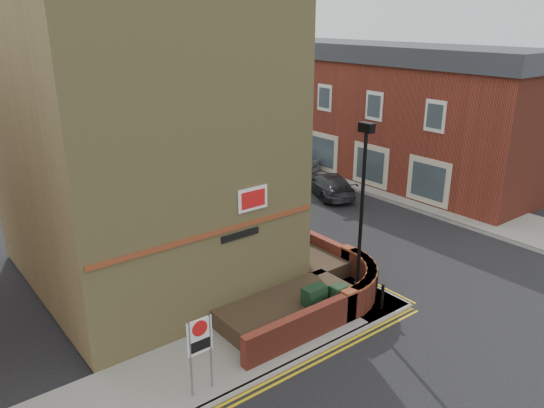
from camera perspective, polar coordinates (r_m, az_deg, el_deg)
The scene contains 27 objects.
ground at distance 17.32m, azimuth 8.22°, elevation -14.00°, with size 120.00×120.00×0.00m, color black.
pavement_corner at distance 16.37m, azimuth -4.66°, elevation -15.81°, with size 13.00×3.00×0.12m, color gray.
pavement_main at distance 30.23m, azimuth -11.20°, elevation 0.96°, with size 2.00×32.00×0.12m, color gray.
pavement_far at distance 34.18m, azimuth 7.82°, elevation 3.33°, with size 4.00×40.00×0.12m, color gray.
kerb_side at distance 15.37m, azimuth -1.40°, elevation -18.41°, with size 13.00×0.15×0.12m, color gray.
kerb_main_near at distance 30.66m, azimuth -9.55°, elevation 1.33°, with size 0.15×32.00×0.12m, color gray.
kerb_main_far at distance 32.83m, azimuth 5.37°, elevation 2.74°, with size 0.15×40.00×0.12m, color gray.
yellow_lines_side at distance 15.25m, azimuth -0.80°, elevation -19.03°, with size 13.00×0.28×0.01m, color gold.
yellow_lines_main at distance 30.79m, azimuth -9.13°, elevation 1.33°, with size 0.28×32.00×0.01m, color gold.
corner_building at distance 19.69m, azimuth -14.20°, elevation 9.36°, with size 8.95×10.40×13.60m.
garden_wall at distance 18.84m, azimuth 2.67°, elevation -10.80°, with size 6.80×6.00×1.20m, color maroon, non-canonical shape.
lamppost at distance 17.58m, azimuth 9.58°, elevation -1.28°, with size 0.25×0.50×6.30m.
utility_cabinet_large at distance 17.54m, azimuth 4.54°, elevation -10.61°, with size 0.80×0.45×1.20m, color #16321C.
utility_cabinet_small at distance 17.86m, azimuth 7.13°, elevation -10.29°, with size 0.55×0.40×1.10m, color #16321C.
bollard_near at distance 18.55m, azimuth 11.78°, elevation -9.73°, with size 0.11×0.11×0.90m, color black.
bollard_far at distance 19.41m, azimuth 11.15°, elevation -8.29°, with size 0.11×0.11×0.90m, color black.
zone_sign at distance 14.13m, azimuth -7.75°, elevation -14.52°, with size 0.72×0.07×2.20m.
far_terrace at distance 37.15m, azimuth 5.29°, elevation 11.02°, with size 5.40×30.40×8.00m.
far_terrace_cream at distance 54.27m, azimuth -10.44°, elevation 13.49°, with size 5.40×12.40×8.00m.
tree_near at distance 27.40m, azimuth -9.94°, elevation 9.16°, with size 3.64×3.65×6.70m.
tree_mid at distance 34.51m, azimuth -16.49°, elevation 11.61°, with size 4.03×4.03×7.42m.
tree_far at distance 42.03m, azimuth -20.69°, elevation 12.07°, with size 3.81×3.81×7.00m.
traffic_light_assembly at distance 37.75m, azimuth -17.29°, elevation 8.43°, with size 0.20×0.16×4.20m.
silver_car_near at distance 28.35m, azimuth -3.25°, elevation 1.40°, with size 1.46×4.20×1.38m, color silver.
red_car_main at distance 33.53m, azimuth -11.42°, elevation 3.93°, with size 2.31×5.01×1.39m, color maroon.
grey_car_far at distance 29.78m, azimuth 6.14°, elevation 2.11°, with size 1.78×4.39×1.27m, color #2B2B30.
silver_car_far at distance 34.23m, azimuth 1.76°, elevation 4.63°, with size 1.63×4.05×1.38m, color #A4A5AB.
Camera 1 is at (-10.68, -9.76, 9.52)m, focal length 35.00 mm.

